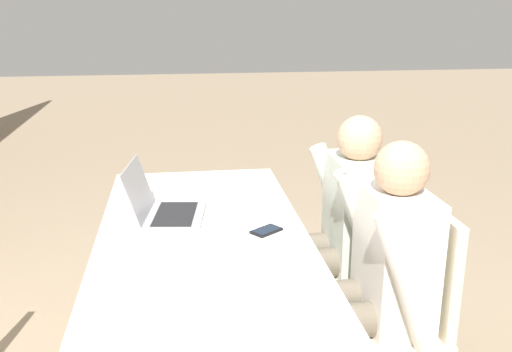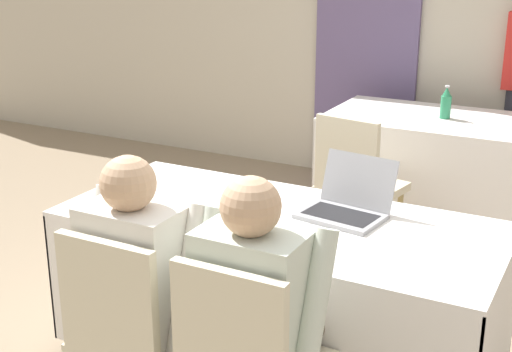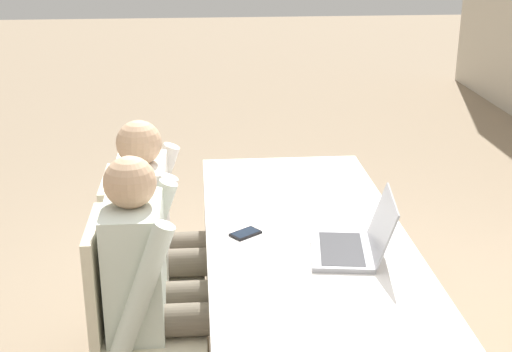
% 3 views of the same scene
% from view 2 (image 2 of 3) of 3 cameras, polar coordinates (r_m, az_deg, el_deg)
% --- Properties ---
extents(wall_back, '(12.00, 0.06, 2.70)m').
position_cam_2_polar(wall_back, '(5.61, 15.35, 12.35)').
color(wall_back, beige).
rests_on(wall_back, ground_plane).
extents(curtain_panel, '(0.84, 0.04, 2.65)m').
position_cam_2_polar(curtain_panel, '(5.73, 8.92, 12.62)').
color(curtain_panel, slate).
rests_on(curtain_panel, ground_plane).
extents(conference_table_near, '(1.90, 0.85, 0.75)m').
position_cam_2_polar(conference_table_near, '(3.13, 1.82, -6.31)').
color(conference_table_near, white).
rests_on(conference_table_near, ground_plane).
extents(conference_table_far, '(1.90, 0.85, 0.75)m').
position_cam_2_polar(conference_table_far, '(4.95, 16.68, 2.28)').
color(conference_table_far, white).
rests_on(conference_table_far, ground_plane).
extents(laptop, '(0.38, 0.36, 0.24)m').
position_cam_2_polar(laptop, '(3.09, 7.22, -2.36)').
color(laptop, '#99999E').
rests_on(laptop, conference_table_near).
extents(cell_phone, '(0.13, 0.14, 0.01)m').
position_cam_2_polar(cell_phone, '(2.83, 0.11, -5.06)').
color(cell_phone, black).
rests_on(cell_phone, conference_table_near).
extents(paper_beside_laptop, '(0.32, 0.36, 0.00)m').
position_cam_2_polar(paper_beside_laptop, '(2.77, 5.86, -5.83)').
color(paper_beside_laptop, white).
rests_on(paper_beside_laptop, conference_table_near).
extents(paper_centre_table, '(0.30, 0.35, 0.00)m').
position_cam_2_polar(paper_centre_table, '(3.03, 2.30, -3.58)').
color(paper_centre_table, white).
rests_on(paper_centre_table, conference_table_near).
extents(paper_left_edge, '(0.31, 0.36, 0.00)m').
position_cam_2_polar(paper_left_edge, '(3.26, -2.19, -1.93)').
color(paper_left_edge, white).
rests_on(paper_left_edge, conference_table_near).
extents(water_bottle, '(0.07, 0.07, 0.22)m').
position_cam_2_polar(water_bottle, '(4.91, 14.95, 5.62)').
color(water_bottle, '#288456').
rests_on(water_bottle, conference_table_far).
extents(chair_near_left, '(0.44, 0.44, 0.92)m').
position_cam_2_polar(chair_near_left, '(2.72, -9.86, -12.08)').
color(chair_near_left, tan).
rests_on(chair_near_left, ground_plane).
extents(chair_far_spare, '(0.51, 0.51, 0.92)m').
position_cam_2_polar(chair_far_spare, '(4.30, 8.00, -0.37)').
color(chair_far_spare, tan).
rests_on(chair_far_spare, ground_plane).
extents(person_checkered_shirt, '(0.50, 0.52, 1.18)m').
position_cam_2_polar(person_checkered_shirt, '(2.72, -8.70, -8.24)').
color(person_checkered_shirt, '#665B4C').
rests_on(person_checkered_shirt, ground_plane).
extents(person_white_shirt, '(0.50, 0.52, 1.18)m').
position_cam_2_polar(person_white_shirt, '(2.49, 0.45, -10.68)').
color(person_white_shirt, '#665B4C').
rests_on(person_white_shirt, ground_plane).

